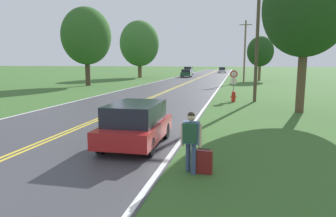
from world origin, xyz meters
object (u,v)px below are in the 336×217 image
object	(u,v)px
traffic_sign	(234,78)
car_dark_green_sedan_approaching	(187,73)
tree_left_verge	(139,44)
tree_behind_sign	(86,36)
suitcase	(204,162)
tree_mid_treeline	(260,51)
fire_hydrant	(233,96)
car_red_hatchback_nearest	(136,123)
car_dark_blue_van_mid_near	(188,71)
car_silver_hatchback_mid_far	(222,70)
hitchhiker_person	(191,136)
tree_right_cluster	(306,8)

from	to	relation	value
traffic_sign	car_dark_green_sedan_approaching	xyz separation A→B (m)	(-9.38, 34.30, -0.93)
tree_left_verge	tree_behind_sign	distance (m)	20.27
suitcase	tree_mid_treeline	xyz separation A→B (m)	(4.21, 42.02, 4.25)
fire_hydrant	car_red_hatchback_nearest	xyz separation A→B (m)	(-3.20, -12.80, 0.39)
tree_mid_treeline	car_dark_blue_van_mid_near	bearing A→B (deg)	129.28
traffic_sign	tree_left_verge	size ratio (longest dim) A/B	0.22
fire_hydrant	tree_behind_sign	distance (m)	22.20
car_red_hatchback_nearest	car_silver_hatchback_mid_far	xyz separation A→B (m)	(-0.58, 73.94, 0.02)
tree_left_verge	car_dark_green_sedan_approaching	xyz separation A→B (m)	(8.42, 3.43, -5.54)
suitcase	car_silver_hatchback_mid_far	size ratio (longest dim) A/B	0.20
car_red_hatchback_nearest	hitchhiker_person	bearing A→B (deg)	44.40
tree_left_verge	tree_right_cluster	bearing A→B (deg)	-58.94
tree_left_verge	car_red_hatchback_nearest	size ratio (longest dim) A/B	2.85
traffic_sign	car_red_hatchback_nearest	world-z (taller)	traffic_sign
traffic_sign	car_silver_hatchback_mid_far	distance (m)	60.11
suitcase	tree_right_cluster	distance (m)	13.13
traffic_sign	tree_right_cluster	world-z (taller)	tree_right_cluster
hitchhiker_person	car_dark_blue_van_mid_near	world-z (taller)	car_dark_blue_van_mid_near
hitchhiker_person	fire_hydrant	distance (m)	15.08
tree_right_cluster	hitchhiker_person	bearing A→B (deg)	-113.21
car_dark_green_sedan_approaching	car_silver_hatchback_mid_far	bearing A→B (deg)	-15.24
tree_left_verge	tree_behind_sign	size ratio (longest dim) A/B	1.11
car_dark_blue_van_mid_near	traffic_sign	bearing A→B (deg)	-167.32
tree_right_cluster	fire_hydrant	bearing A→B (deg)	134.16
tree_left_verge	tree_mid_treeline	xyz separation A→B (m)	(21.47, -4.98, -1.78)
fire_hydrant	car_silver_hatchback_mid_far	size ratio (longest dim) A/B	0.23
hitchhiker_person	fire_hydrant	size ratio (longest dim) A/B	2.07
fire_hydrant	car_dark_blue_van_mid_near	xyz separation A→B (m)	(-10.44, 44.26, 0.58)
tree_behind_sign	car_dark_blue_van_mid_near	distance (m)	33.74
tree_behind_sign	car_dark_blue_van_mid_near	size ratio (longest dim) A/B	2.07
hitchhiker_person	car_red_hatchback_nearest	world-z (taller)	hitchhiker_person
fire_hydrant	tree_mid_treeline	bearing A→B (deg)	82.34
tree_behind_sign	car_dark_blue_van_mid_near	world-z (taller)	tree_behind_sign
tree_left_verge	car_dark_blue_van_mid_near	bearing A→B (deg)	58.84
car_red_hatchback_nearest	car_dark_blue_van_mid_near	xyz separation A→B (m)	(-7.24, 57.06, 0.18)
tree_behind_sign	tree_mid_treeline	bearing A→B (deg)	35.29
car_dark_green_sedan_approaching	car_silver_hatchback_mid_far	distance (m)	26.29
suitcase	traffic_sign	xyz separation A→B (m)	(0.54, 16.13, 1.41)
hitchhiker_person	car_red_hatchback_nearest	bearing A→B (deg)	47.88
tree_behind_sign	car_red_hatchback_nearest	bearing A→B (deg)	-59.01
tree_left_verge	tree_mid_treeline	world-z (taller)	tree_left_verge
car_red_hatchback_nearest	car_silver_hatchback_mid_far	distance (m)	73.94
car_silver_hatchback_mid_far	traffic_sign	bearing A→B (deg)	3.63
car_dark_blue_van_mid_near	suitcase	bearing A→B (deg)	-171.43
fire_hydrant	tree_left_verge	xyz separation A→B (m)	(-17.83, 32.03, 5.94)
car_red_hatchback_nearest	car_dark_blue_van_mid_near	size ratio (longest dim) A/B	0.80
suitcase	tree_mid_treeline	world-z (taller)	tree_mid_treeline
suitcase	fire_hydrant	distance (m)	14.99
car_red_hatchback_nearest	car_silver_hatchback_mid_far	size ratio (longest dim) A/B	1.06
suitcase	car_red_hatchback_nearest	world-z (taller)	car_red_hatchback_nearest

